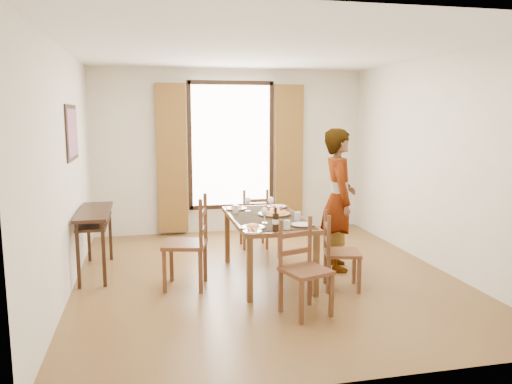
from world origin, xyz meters
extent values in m
plane|color=#4B2B17|center=(0.00, 0.00, 0.00)|extent=(5.00, 5.00, 0.00)
cube|color=silver|center=(0.00, 2.50, 1.35)|extent=(4.50, 0.10, 2.70)
cube|color=silver|center=(0.00, -2.50, 1.35)|extent=(4.50, 0.10, 2.70)
cube|color=silver|center=(-2.25, 0.00, 1.35)|extent=(0.10, 5.00, 2.70)
cube|color=silver|center=(2.25, 0.00, 1.35)|extent=(0.10, 5.00, 2.70)
cube|color=white|center=(0.00, 0.00, 2.72)|extent=(4.50, 5.00, 0.04)
cube|color=white|center=(0.00, 2.47, 1.45)|extent=(1.30, 0.04, 2.00)
cube|color=brown|center=(-0.98, 2.41, 1.25)|extent=(0.48, 0.10, 2.40)
cube|color=brown|center=(0.98, 2.41, 1.25)|extent=(0.48, 0.10, 2.40)
cube|color=black|center=(-2.24, 0.60, 1.75)|extent=(0.02, 0.86, 0.66)
cube|color=#DF5029|center=(-2.23, 0.60, 1.75)|extent=(0.01, 0.76, 0.56)
cube|color=black|center=(-2.03, 0.60, 0.78)|extent=(0.38, 1.20, 0.04)
cube|color=black|center=(-2.03, 0.60, 0.66)|extent=(0.34, 1.10, 0.03)
cube|color=black|center=(-2.17, 0.05, 0.38)|extent=(0.04, 0.04, 0.76)
cube|color=black|center=(-2.17, 1.15, 0.38)|extent=(0.04, 0.04, 0.76)
cube|color=black|center=(-1.89, 0.05, 0.38)|extent=(0.04, 0.04, 0.76)
cube|color=black|center=(-1.89, 1.15, 0.38)|extent=(0.04, 0.04, 0.76)
cube|color=brown|center=(0.01, -0.03, 0.72)|extent=(0.85, 1.60, 0.05)
cube|color=black|center=(0.01, -0.03, 0.75)|extent=(0.78, 1.48, 0.01)
cube|color=brown|center=(-0.36, -0.78, 0.35)|extent=(0.06, 0.06, 0.70)
cube|color=brown|center=(-0.36, 0.71, 0.35)|extent=(0.06, 0.06, 0.70)
cube|color=brown|center=(0.37, -0.78, 0.35)|extent=(0.06, 0.06, 0.70)
cube|color=brown|center=(0.37, 0.71, 0.35)|extent=(0.06, 0.06, 0.70)
cube|color=brown|center=(-0.98, -0.15, 0.50)|extent=(0.57, 0.57, 0.04)
cube|color=brown|center=(-1.13, 0.09, 0.25)|extent=(0.04, 0.04, 0.50)
cube|color=brown|center=(-0.74, 0.00, 0.25)|extent=(0.04, 0.04, 0.50)
cube|color=brown|center=(-1.22, -0.30, 0.25)|extent=(0.04, 0.04, 0.50)
cube|color=brown|center=(-0.83, -0.39, 0.25)|extent=(0.04, 0.04, 0.50)
cube|color=brown|center=(-0.73, -0.01, 0.78)|extent=(0.04, 0.04, 0.56)
cube|color=brown|center=(-0.82, -0.40, 0.78)|extent=(0.04, 0.04, 0.56)
cube|color=brown|center=(-0.78, -0.20, 0.67)|extent=(0.12, 0.40, 0.06)
cube|color=brown|center=(-0.78, -0.20, 0.87)|extent=(0.12, 0.40, 0.06)
cube|color=brown|center=(0.15, 1.40, 0.42)|extent=(0.41, 0.41, 0.04)
cube|color=brown|center=(0.33, 1.56, 0.21)|extent=(0.04, 0.04, 0.42)
cube|color=brown|center=(0.32, 1.22, 0.21)|extent=(0.04, 0.04, 0.42)
cube|color=brown|center=(-0.01, 1.57, 0.21)|extent=(0.04, 0.04, 0.42)
cube|color=brown|center=(-0.02, 1.24, 0.21)|extent=(0.04, 0.04, 0.42)
cube|color=brown|center=(0.31, 1.21, 0.66)|extent=(0.03, 0.03, 0.47)
cube|color=brown|center=(-0.02, 1.23, 0.66)|extent=(0.03, 0.03, 0.47)
cube|color=brown|center=(0.15, 1.22, 0.56)|extent=(0.34, 0.04, 0.05)
cube|color=brown|center=(0.15, 1.22, 0.73)|extent=(0.34, 0.04, 0.05)
cube|color=brown|center=(0.12, -1.21, 0.45)|extent=(0.53, 0.53, 0.04)
cube|color=brown|center=(0.00, -1.44, 0.22)|extent=(0.04, 0.04, 0.45)
cube|color=brown|center=(-0.11, -1.10, 0.22)|extent=(0.04, 0.04, 0.45)
cube|color=brown|center=(0.34, -1.33, 0.22)|extent=(0.04, 0.04, 0.45)
cube|color=brown|center=(0.23, -0.99, 0.22)|extent=(0.04, 0.04, 0.45)
cube|color=brown|center=(-0.11, -1.09, 0.69)|extent=(0.04, 0.04, 0.50)
cube|color=brown|center=(0.23, -0.98, 0.69)|extent=(0.04, 0.04, 0.50)
cube|color=brown|center=(0.06, -1.03, 0.60)|extent=(0.35, 0.13, 0.05)
cube|color=brown|center=(0.06, -1.03, 0.77)|extent=(0.35, 0.13, 0.05)
cube|color=brown|center=(0.75, -0.59, 0.42)|extent=(0.47, 0.47, 0.04)
cube|color=brown|center=(0.87, -0.79, 0.21)|extent=(0.04, 0.04, 0.42)
cube|color=brown|center=(0.55, -0.71, 0.21)|extent=(0.04, 0.04, 0.42)
cube|color=brown|center=(0.95, -0.47, 0.21)|extent=(0.04, 0.04, 0.42)
cube|color=brown|center=(0.63, -0.39, 0.21)|extent=(0.04, 0.04, 0.42)
cube|color=brown|center=(0.54, -0.71, 0.65)|extent=(0.03, 0.03, 0.46)
cube|color=brown|center=(0.62, -0.39, 0.65)|extent=(0.03, 0.03, 0.46)
cube|color=brown|center=(0.58, -0.55, 0.56)|extent=(0.10, 0.33, 0.05)
cube|color=brown|center=(0.58, -0.55, 0.72)|extent=(0.10, 0.33, 0.05)
imported|color=gray|center=(0.98, 0.14, 0.90)|extent=(0.82, 0.68, 1.79)
cylinder|color=silver|center=(0.30, -0.31, 0.81)|extent=(0.07, 0.07, 0.10)
cylinder|color=silver|center=(-0.32, 0.27, 0.81)|extent=(0.07, 0.07, 0.10)
cylinder|color=silver|center=(0.05, -0.74, 0.81)|extent=(0.07, 0.07, 0.10)
camera|label=1|loc=(-1.38, -5.71, 1.97)|focal=35.00mm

